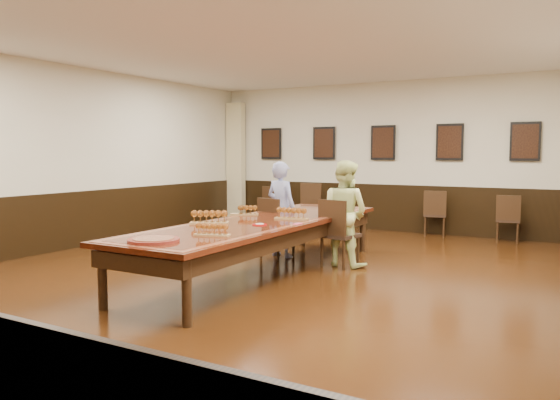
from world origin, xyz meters
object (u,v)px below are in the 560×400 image
Objects in this scene: chair_woman at (340,233)px; spare_chair_c at (435,213)px; spare_chair_b at (314,205)px; carved_platter at (154,240)px; conference_table at (262,231)px; person_woman at (344,213)px; spare_chair_a at (275,206)px; spare_chair_d at (508,219)px; person_man at (281,209)px; chair_man at (277,228)px.

spare_chair_c is at bearing -87.14° from chair_woman.
spare_chair_b reaches higher than carved_platter.
chair_woman is 1.26m from conference_table.
person_woman reaches higher than spare_chair_b.
spare_chair_b is at bearing -47.10° from person_woman.
chair_woman is at bearing 111.88° from spare_chair_b.
spare_chair_a is 1.01× the size of spare_chair_d.
chair_man is at bearing 90.00° from person_man.
person_man is 1.34m from conference_table.
spare_chair_b is at bearing -48.09° from chair_woman.
person_woman reaches higher than spare_chair_d.
conference_table is at bearing 88.88° from carved_platter.
chair_man is at bearing 53.01° from spare_chair_c.
spare_chair_b is 1.09× the size of spare_chair_c.
chair_woman reaches higher than spare_chair_a.
spare_chair_c is 6.91m from carved_platter.
person_man is at bearing 52.65° from spare_chair_c.
person_man is at bearing 3.14° from person_woman.
person_woman is (1.16, -0.14, 0.01)m from person_man.
spare_chair_a reaches higher than spare_chair_d.
chair_woman reaches higher than spare_chair_c.
spare_chair_c is 1.03× the size of spare_chair_d.
spare_chair_c is 3.62m from person_woman.
person_man is (0.02, 0.10, 0.29)m from chair_man.
spare_chair_b is at bearing -60.69° from person_man.
spare_chair_b is 4.13m from person_woman.
spare_chair_c is 4.85m from conference_table.
chair_woman is 4.05m from spare_chair_d.
spare_chair_c reaches higher than carved_platter.
spare_chair_a reaches higher than conference_table.
chair_man is at bearing 110.49° from conference_table.
person_man is 2.43× the size of carved_platter.
spare_chair_d is at bearing -120.28° from person_man.
spare_chair_d is (1.38, -0.08, -0.02)m from spare_chair_c.
person_woman is at bearing 55.04° from spare_chair_d.
carved_platter reaches higher than conference_table.
person_woman is (3.19, -3.39, 0.33)m from spare_chair_a.
spare_chair_b is 0.64× the size of person_woman.
spare_chair_a is 3.65m from spare_chair_c.
carved_platter is at bearing 86.34° from person_woman.
person_man is at bearing -2.09° from chair_woman.
spare_chair_d is (3.02, 3.45, -0.03)m from chair_man.
chair_man is 0.96× the size of spare_chair_b.
spare_chair_d is 0.58× the size of person_man.
carved_platter is at bearing 107.87° from person_man.
chair_woman reaches higher than chair_man.
chair_woman reaches higher than spare_chair_d.
chair_woman is at bearing -175.67° from chair_man.
spare_chair_c is (2.68, 0.11, -0.04)m from spare_chair_b.
spare_chair_b reaches higher than spare_chair_a.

